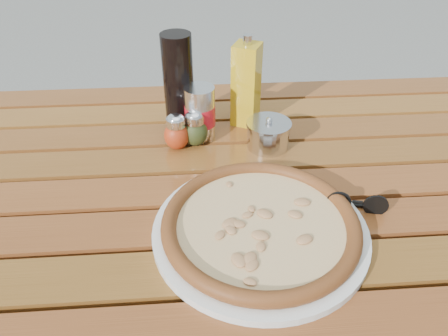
{
  "coord_description": "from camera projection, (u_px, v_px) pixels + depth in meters",
  "views": [
    {
      "loc": [
        -0.05,
        -0.65,
        1.28
      ],
      "look_at": [
        0.0,
        0.02,
        0.78
      ],
      "focal_mm": 35.0,
      "sensor_mm": 36.0,
      "label": 1
    }
  ],
  "objects": [
    {
      "name": "oregano_shaker",
      "position": [
        195.0,
        129.0,
        0.94
      ],
      "size": [
        0.07,
        0.07,
        0.08
      ],
      "rotation": [
        0.0,
        0.0,
        0.26
      ],
      "color": "#373F19",
      "rests_on": "table"
    },
    {
      "name": "pepper_shaker",
      "position": [
        176.0,
        132.0,
        0.92
      ],
      "size": [
        0.07,
        0.07,
        0.08
      ],
      "rotation": [
        0.0,
        0.0,
        -0.42
      ],
      "color": "#B73714",
      "rests_on": "table"
    },
    {
      "name": "plate",
      "position": [
        260.0,
        231.0,
        0.73
      ],
      "size": [
        0.4,
        0.4,
        0.01
      ],
      "primitive_type": "cylinder",
      "rotation": [
        0.0,
        0.0,
        -0.11
      ],
      "color": "silver",
      "rests_on": "table"
    },
    {
      "name": "olive_oil_cruet",
      "position": [
        246.0,
        85.0,
        0.98
      ],
      "size": [
        0.07,
        0.07,
        0.21
      ],
      "rotation": [
        0.0,
        0.0,
        -0.43
      ],
      "color": "#BD9614",
      "rests_on": "table"
    },
    {
      "name": "sunglasses",
      "position": [
        357.0,
        204.0,
        0.77
      ],
      "size": [
        0.11,
        0.04,
        0.04
      ],
      "rotation": [
        0.0,
        0.0,
        -0.23
      ],
      "color": "black",
      "rests_on": "table"
    },
    {
      "name": "table",
      "position": [
        225.0,
        216.0,
        0.88
      ],
      "size": [
        1.4,
        0.9,
        0.75
      ],
      "color": "#351F0C",
      "rests_on": "ground"
    },
    {
      "name": "parmesan_tin",
      "position": [
        268.0,
        134.0,
        0.93
      ],
      "size": [
        0.11,
        0.11,
        0.07
      ],
      "rotation": [
        0.0,
        0.0,
        0.2
      ],
      "color": "silver",
      "rests_on": "table"
    },
    {
      "name": "soda_can",
      "position": [
        200.0,
        113.0,
        0.95
      ],
      "size": [
        0.08,
        0.08,
        0.12
      ],
      "rotation": [
        0.0,
        0.0,
        0.23
      ],
      "color": "silver",
      "rests_on": "table"
    },
    {
      "name": "pizza",
      "position": [
        261.0,
        224.0,
        0.72
      ],
      "size": [
        0.34,
        0.34,
        0.03
      ],
      "rotation": [
        0.0,
        0.0,
        0.03
      ],
      "color": "#FAE7B3",
      "rests_on": "plate"
    },
    {
      "name": "dark_bottle",
      "position": [
        179.0,
        83.0,
        0.95
      ],
      "size": [
        0.07,
        0.07,
        0.22
      ],
      "primitive_type": "cylinder",
      "rotation": [
        0.0,
        0.0,
        -0.14
      ],
      "color": "black",
      "rests_on": "table"
    }
  ]
}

